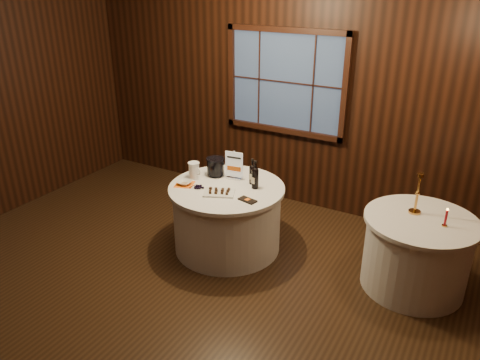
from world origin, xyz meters
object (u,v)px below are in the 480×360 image
Objects in this scene: ice_bucket at (215,167)px; brass_candlestick at (417,199)px; grape_bunch at (198,187)px; main_table at (227,217)px; red_candle at (446,219)px; port_bottle_left at (252,173)px; chocolate_plate at (219,192)px; chocolate_box at (247,200)px; cracker_bowl at (184,183)px; side_table at (416,253)px; glass_pitcher at (194,170)px; sign_stand at (234,169)px; port_bottle_right at (255,176)px.

ice_bucket is 0.51× the size of brass_candlestick.
grape_bunch is 2.23m from brass_candlestick.
red_candle reaches higher than main_table.
port_bottle_left is at bearing -173.99° from brass_candlestick.
brass_candlestick reaches higher than red_candle.
grape_bunch is (0.03, -0.40, -0.09)m from ice_bucket.
grape_bunch is at bearing -176.85° from chocolate_plate.
port_bottle_left is at bearing 124.10° from chocolate_box.
cracker_bowl reaches higher than chocolate_box.
chocolate_plate reaches higher than chocolate_box.
cracker_bowl is (-0.80, 0.01, 0.01)m from chocolate_box.
cracker_bowl is 2.68m from red_candle.
red_candle reaches higher than cracker_bowl.
glass_pitcher reaches higher than side_table.
brass_candlestick reaches higher than cracker_bowl.
side_table is 2.60× the size of brass_candlestick.
sign_stand reaches higher than cracker_bowl.
chocolate_plate is 2.46× the size of cracker_bowl.
port_bottle_right reaches higher than side_table.
side_table is at bearing -6.08° from sign_stand.
port_bottle_right is 1.93m from red_candle.
cracker_bowl is 2.42m from brass_candlestick.
port_bottle_right is (-1.71, -0.18, 0.52)m from side_table.
side_table is (2.00, 0.30, 0.00)m from main_table.
chocolate_box is at bearing 1.40° from grape_bunch.
port_bottle_left is 1.56× the size of glass_pitcher.
ice_bucket is (-0.47, -0.01, -0.01)m from port_bottle_left.
side_table is at bearing 28.88° from chocolate_box.
brass_candlestick is at bearing 133.87° from side_table.
chocolate_box is at bearing -54.22° from sign_stand.
chocolate_box is 0.60m from grape_bunch.
chocolate_box is at bearing -166.33° from red_candle.
brass_candlestick is (1.91, 0.39, 0.53)m from main_table.
sign_stand is at bearing -175.17° from brass_candlestick.
port_bottle_left is 0.68m from glass_pitcher.
grape_bunch is at bearing -6.95° from cracker_bowl.
port_bottle_right is 0.83× the size of chocolate_plate.
chocolate_plate is at bearing -53.12° from ice_bucket.
port_bottle_left reaches higher than red_candle.
port_bottle_left is (0.24, -0.02, 0.01)m from sign_stand.
brass_candlestick is (2.36, 0.37, 0.05)m from glass_pitcher.
port_bottle_right is at bearing -176.10° from red_candle.
port_bottle_left reaches higher than side_table.
glass_pitcher is (-0.47, 0.21, 0.08)m from chocolate_plate.
port_bottle_right is at bearing 32.37° from grape_bunch.
ice_bucket is 0.75m from chocolate_box.
main_table is 0.62m from cracker_bowl.
port_bottle_left reaches higher than main_table.
ice_bucket is at bearing 176.41° from port_bottle_left.
glass_pitcher is at bearing -156.68° from port_bottle_right.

